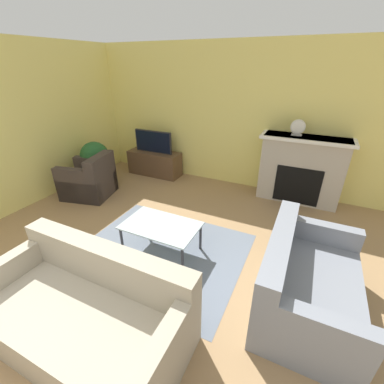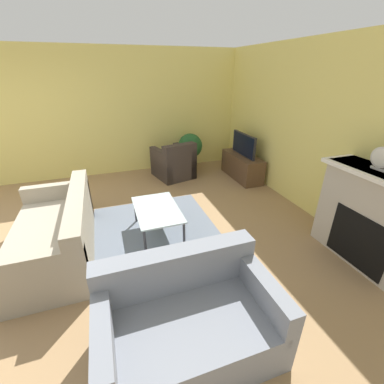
# 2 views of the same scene
# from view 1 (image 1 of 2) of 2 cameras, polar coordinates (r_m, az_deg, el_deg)

# --- Properties ---
(wall_back) EXTENTS (8.28, 0.06, 2.70)m
(wall_back) POSITION_cam_1_polar(r_m,az_deg,el_deg) (5.35, 5.92, 16.26)
(wall_back) COLOR #EADB72
(wall_back) RESTS_ON ground_plane
(wall_left) EXTENTS (0.06, 7.81, 2.70)m
(wall_left) POSITION_cam_1_polar(r_m,az_deg,el_deg) (5.20, -35.08, 11.35)
(wall_left) COLOR #EADB72
(wall_left) RESTS_ON ground_plane
(area_rug) EXTENTS (2.19, 1.81, 0.00)m
(area_rug) POSITION_cam_1_polar(r_m,az_deg,el_deg) (3.64, -6.72, -12.90)
(area_rug) COLOR slate
(area_rug) RESTS_ON ground_plane
(fireplace) EXTENTS (1.50, 0.50, 1.20)m
(fireplace) POSITION_cam_1_polar(r_m,az_deg,el_deg) (5.00, 23.03, 4.84)
(fireplace) COLOR #B2A899
(fireplace) RESTS_ON ground_plane
(tv_stand) EXTENTS (1.20, 0.44, 0.53)m
(tv_stand) POSITION_cam_1_polar(r_m,az_deg,el_deg) (5.96, -8.26, 6.38)
(tv_stand) COLOR brown
(tv_stand) RESTS_ON ground_plane
(tv) EXTENTS (0.89, 0.06, 0.48)m
(tv) POSITION_cam_1_polar(r_m,az_deg,el_deg) (5.80, -8.60, 11.02)
(tv) COLOR #232328
(tv) RESTS_ON tv_stand
(couch_sectional) EXTENTS (1.90, 0.94, 0.82)m
(couch_sectional) POSITION_cam_1_polar(r_m,az_deg,el_deg) (2.74, -22.37, -23.80)
(couch_sectional) COLOR #9E937F
(couch_sectional) RESTS_ON ground_plane
(couch_loveseat) EXTENTS (0.91, 1.47, 0.82)m
(couch_loveseat) POSITION_cam_1_polar(r_m,az_deg,el_deg) (3.02, 23.81, -18.30)
(couch_loveseat) COLOR gray
(couch_loveseat) RESTS_ON ground_plane
(armchair_by_window) EXTENTS (0.98, 0.92, 0.82)m
(armchair_by_window) POSITION_cam_1_polar(r_m,az_deg,el_deg) (5.27, -21.80, 2.29)
(armchair_by_window) COLOR #3D332D
(armchair_by_window) RESTS_ON ground_plane
(coffee_table) EXTENTS (0.99, 0.61, 0.43)m
(coffee_table) POSITION_cam_1_polar(r_m,az_deg,el_deg) (3.42, -6.92, -7.83)
(coffee_table) COLOR #333338
(coffee_table) RESTS_ON ground_plane
(potted_plant) EXTENTS (0.57, 0.57, 0.90)m
(potted_plant) POSITION_cam_1_polar(r_m,az_deg,el_deg) (5.66, -20.71, 7.02)
(potted_plant) COLOR #AD704C
(potted_plant) RESTS_ON ground_plane
(mantel_clock) EXTENTS (0.24, 0.07, 0.27)m
(mantel_clock) POSITION_cam_1_polar(r_m,az_deg,el_deg) (4.81, 22.48, 13.13)
(mantel_clock) COLOR beige
(mantel_clock) RESTS_ON fireplace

